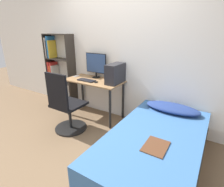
# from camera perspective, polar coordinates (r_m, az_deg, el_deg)

# --- Properties ---
(ground_plane) EXTENTS (14.00, 14.00, 0.00)m
(ground_plane) POSITION_cam_1_polar(r_m,az_deg,el_deg) (2.78, -13.69, -17.51)
(ground_plane) COLOR brown
(wall_back) EXTENTS (8.00, 0.05, 2.50)m
(wall_back) POSITION_cam_1_polar(r_m,az_deg,el_deg) (3.33, 1.84, 12.86)
(wall_back) COLOR silver
(wall_back) RESTS_ON ground_plane
(desk) EXTENTS (1.13, 0.57, 0.76)m
(desk) POSITION_cam_1_polar(r_m,az_deg,el_deg) (3.40, -5.88, 2.41)
(desk) COLOR #997047
(desk) RESTS_ON ground_plane
(bookshelf) EXTENTS (0.71, 0.26, 1.59)m
(bookshelf) POSITION_cam_1_polar(r_m,az_deg,el_deg) (4.29, -17.58, 6.79)
(bookshelf) COLOR #2D2823
(bookshelf) RESTS_ON ground_plane
(office_chair) EXTENTS (0.56, 0.56, 1.05)m
(office_chair) POSITION_cam_1_polar(r_m,az_deg,el_deg) (3.06, -14.66, -5.02)
(office_chair) COLOR black
(office_chair) RESTS_ON ground_plane
(bed) EXTENTS (1.07, 1.98, 0.48)m
(bed) POSITION_cam_1_polar(r_m,az_deg,el_deg) (2.38, 13.79, -17.48)
(bed) COLOR #4C3D2D
(bed) RESTS_ON ground_plane
(pillow) EXTENTS (0.82, 0.36, 0.11)m
(pillow) POSITION_cam_1_polar(r_m,az_deg,el_deg) (2.85, 19.07, -4.48)
(pillow) COLOR navy
(pillow) RESTS_ON bed
(magazine) EXTENTS (0.24, 0.32, 0.01)m
(magazine) POSITION_cam_1_polar(r_m,az_deg,el_deg) (2.02, 14.07, -16.40)
(magazine) COLOR #56331E
(magazine) RESTS_ON bed
(monitor) EXTENTS (0.48, 0.16, 0.48)m
(monitor) POSITION_cam_1_polar(r_m,az_deg,el_deg) (3.49, -5.26, 9.51)
(monitor) COLOR black
(monitor) RESTS_ON desk
(keyboard) EXTENTS (0.35, 0.14, 0.02)m
(keyboard) POSITION_cam_1_polar(r_m,az_deg,el_deg) (3.33, -8.33, 4.29)
(keyboard) COLOR black
(keyboard) RESTS_ON desk
(pc_tower) EXTENTS (0.20, 0.42, 0.35)m
(pc_tower) POSITION_cam_1_polar(r_m,az_deg,el_deg) (3.11, 1.10, 6.53)
(pc_tower) COLOR #232328
(pc_tower) RESTS_ON desk
(mouse) EXTENTS (0.06, 0.09, 0.02)m
(mouse) POSITION_cam_1_polar(r_m,az_deg,el_deg) (3.19, -5.21, 3.74)
(mouse) COLOR black
(mouse) RESTS_ON desk
(phone) EXTENTS (0.07, 0.14, 0.01)m
(phone) POSITION_cam_1_polar(r_m,az_deg,el_deg) (3.70, -11.59, 5.60)
(phone) COLOR #B7B7BC
(phone) RESTS_ON desk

